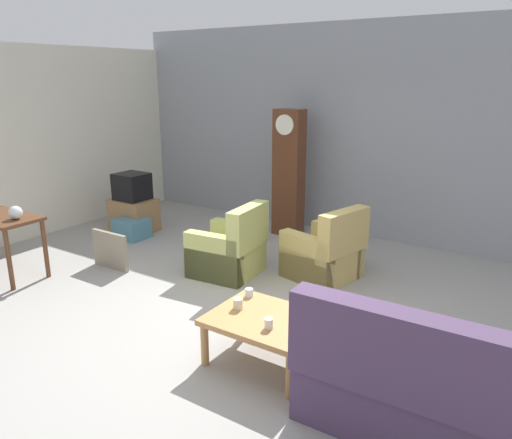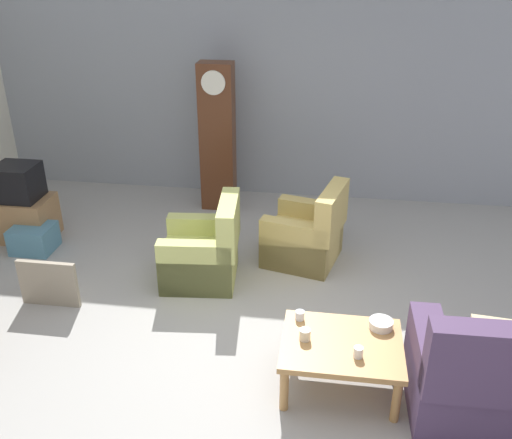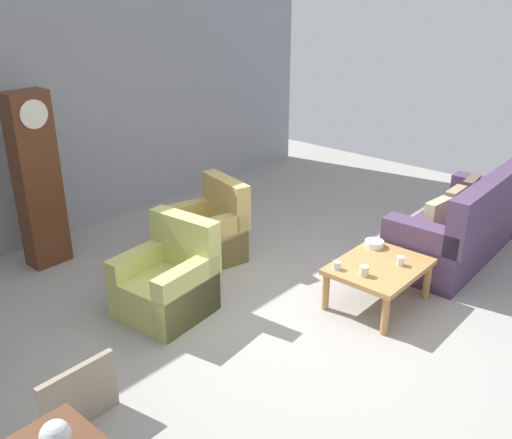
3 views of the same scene
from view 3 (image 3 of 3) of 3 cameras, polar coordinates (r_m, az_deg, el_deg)
The scene contains 13 objects.
ground_plane at distance 5.42m, azimuth 5.06°, elevation -10.34°, with size 10.40×10.40×0.00m, color #999691.
garage_door_wall at distance 7.37m, azimuth -18.03°, elevation 11.16°, with size 8.40×0.16×3.20m, color gray.
couch_floral at distance 6.90m, azimuth 20.10°, elevation -0.74°, with size 2.12×0.93×1.04m.
armchair_olive_near at distance 5.48m, azimuth -8.95°, elevation -6.42°, with size 0.86×0.83×0.92m.
armchair_olive_far at distance 6.47m, azimuth -5.05°, elevation -1.42°, with size 0.95×0.93×0.92m.
coffee_table_wood at distance 5.63m, azimuth 12.38°, elevation -5.03°, with size 0.96×0.76×0.44m.
grandfather_clock at distance 6.54m, azimuth -21.32°, elevation 3.68°, with size 0.44×0.30×1.95m.
framed_picture_leaning at distance 4.37m, azimuth -17.49°, elevation -16.77°, with size 0.60×0.05×0.49m, color gray.
glass_dome_cloche at distance 3.19m, azimuth -19.70°, elevation -19.94°, with size 0.16×0.16×0.16m, color silver.
cup_white_porcelain at distance 5.62m, azimuth 14.45°, elevation -4.08°, with size 0.07×0.07×0.09m, color white.
cup_blue_rimmed at distance 5.42m, azimuth 8.20°, elevation -4.62°, with size 0.08×0.08×0.08m, color silver.
cup_cream_tall at distance 5.35m, azimuth 10.92°, elevation -5.14°, with size 0.09×0.09×0.10m, color beige.
bowl_white_stacked at distance 5.94m, azimuth 11.92°, elevation -2.42°, with size 0.20×0.20×0.07m, color white.
Camera 3 is at (-3.70, -2.62, 2.96)m, focal length 39.39 mm.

